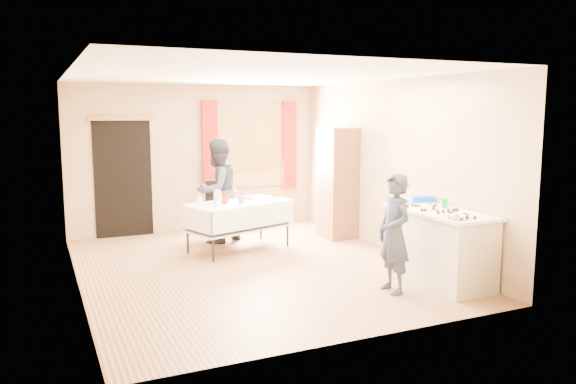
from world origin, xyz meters
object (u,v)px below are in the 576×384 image
cabinet (338,183)px  party_table (239,221)px  counter (439,247)px  woman (218,191)px  chair (220,222)px  girl (394,233)px

cabinet → party_table: size_ratio=1.05×
counter → party_table: 3.13m
woman → party_table: bearing=74.0°
cabinet → chair: 2.09m
chair → party_table: bearing=-83.6°
counter → chair: 3.89m
counter → chair: (-1.76, 3.47, -0.16)m
cabinet → woman: 2.02m
chair → woman: size_ratio=0.58×
counter → woman: (-1.86, 3.26, 0.40)m
cabinet → party_table: cabinet is taller
party_table → girl: bearing=-88.5°
cabinet → girl: cabinet is taller
cabinet → girl: size_ratio=1.31×
cabinet → woman: bearing=165.9°
chair → woman: bearing=-110.4°
cabinet → chair: (-1.86, 0.70, -0.64)m
party_table → chair: size_ratio=1.81×
girl → party_table: bearing=-158.5°
cabinet → woman: cabinet is taller
girl → woman: 3.53m
chair → woman: 0.60m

